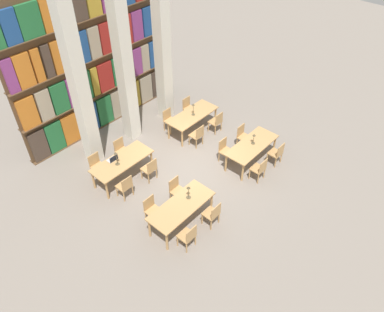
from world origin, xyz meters
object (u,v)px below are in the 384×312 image
(pillar_left, at_px, (78,83))
(chair_9, at_px, (97,165))
(desk_lamp_2, at_px, (116,156))
(chair_12, at_px, (197,135))
(pillar_right, at_px, (162,45))
(reading_table_0, at_px, (181,207))
(pillar_center, at_px, (124,63))
(chair_13, at_px, (169,120))
(reading_table_2, at_px, (122,162))
(chair_8, at_px, (125,186))
(chair_10, at_px, (150,169))
(chair_11, at_px, (121,150))
(chair_1, at_px, (152,209))
(chair_4, at_px, (259,169))
(chair_3, at_px, (177,190))
(chair_2, at_px, (213,214))
(chair_6, at_px, (277,153))
(reading_table_1, at_px, (252,146))
(reading_table_3, at_px, (193,116))
(desk_lamp_3, at_px, (193,107))
(chair_15, at_px, (189,107))
(chair_0, at_px, (188,236))
(chair_7, at_px, (243,136))
(desk_lamp_1, at_px, (254,137))
(chair_14, at_px, (216,122))
(desk_lamp_0, at_px, (189,190))
(laptop, at_px, (113,159))
(chair_5, at_px, (225,150))

(pillar_left, xyz_separation_m, chair_9, (-0.46, -0.82, -2.53))
(desk_lamp_2, height_order, chair_12, desk_lamp_2)
(pillar_right, xyz_separation_m, reading_table_0, (-3.62, -4.23, -2.32))
(pillar_center, bearing_deg, chair_13, -34.51)
(reading_table_2, bearing_deg, pillar_left, 91.98)
(reading_table_0, distance_m, chair_8, 2.05)
(reading_table_0, distance_m, chair_10, 2.12)
(chair_8, relative_size, chair_11, 1.00)
(chair_1, relative_size, chair_4, 1.00)
(chair_3, bearing_deg, chair_2, 90.00)
(chair_6, bearing_deg, chair_10, 142.13)
(pillar_right, relative_size, reading_table_1, 2.92)
(chair_8, bearing_deg, chair_3, -53.89)
(pillar_center, distance_m, reading_table_3, 3.25)
(chair_9, height_order, desk_lamp_3, desk_lamp_3)
(chair_2, relative_size, chair_13, 1.00)
(chair_10, distance_m, chair_13, 2.76)
(reading_table_3, distance_m, chair_15, 0.92)
(pillar_center, relative_size, reading_table_1, 2.92)
(chair_15, bearing_deg, pillar_right, -59.32)
(chair_0, xyz_separation_m, reading_table_2, (0.61, 3.42, 0.21))
(pillar_left, xyz_separation_m, chair_7, (4.00, -3.47, -2.53))
(desk_lamp_1, height_order, chair_8, desk_lamp_1)
(chair_7, distance_m, desk_lamp_1, 0.99)
(chair_12, relative_size, chair_14, 1.00)
(desk_lamp_1, bearing_deg, chair_14, 76.64)
(chair_7, relative_size, desk_lamp_1, 2.19)
(chair_2, bearing_deg, desk_lamp_1, 14.14)
(chair_9, bearing_deg, reading_table_3, 170.01)
(chair_2, distance_m, desk_lamp_3, 4.56)
(pillar_left, bearing_deg, chair_13, -15.25)
(chair_2, bearing_deg, chair_9, 102.92)
(desk_lamp_0, height_order, reading_table_3, desk_lamp_0)
(chair_4, bearing_deg, chair_8, 142.12)
(chair_12, bearing_deg, chair_8, -179.77)
(reading_table_2, xyz_separation_m, chair_14, (3.98, -0.69, -0.21))
(reading_table_1, relative_size, chair_11, 2.36)
(chair_6, distance_m, laptop, 5.48)
(chair_1, bearing_deg, desk_lamp_1, 171.20)
(desk_lamp_0, xyz_separation_m, chair_8, (-0.75, 1.96, -0.60))
(reading_table_0, relative_size, desk_lamp_0, 4.52)
(pillar_center, relative_size, chair_1, 6.88)
(pillar_center, height_order, chair_6, pillar_center)
(chair_2, xyz_separation_m, chair_10, (0.10, 2.71, 0.00))
(pillar_center, height_order, chair_1, pillar_center)
(chair_2, relative_size, reading_table_1, 0.42)
(chair_10, distance_m, chair_14, 3.44)
(chair_11, relative_size, chair_12, 1.00)
(chair_5, height_order, chair_12, same)
(reading_table_3, bearing_deg, reading_table_0, -142.43)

